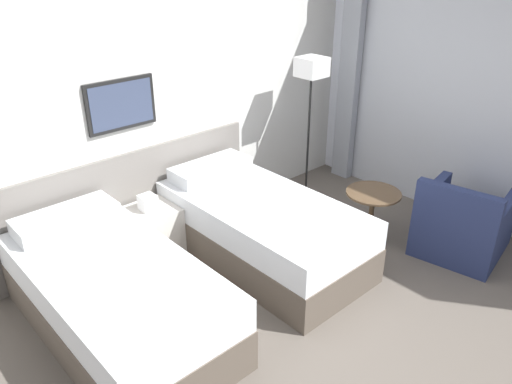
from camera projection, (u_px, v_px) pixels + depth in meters
ground_plane at (310, 336)px, 3.71m from camera, size 16.00×16.00×0.00m
wall_headboard at (145, 107)px, 4.49m from camera, size 10.00×0.10×2.70m
bed_near_door at (116, 296)px, 3.66m from camera, size 0.99×1.96×0.72m
bed_near_window at (261, 228)px, 4.54m from camera, size 0.99×1.96×0.72m
nightstand at (151, 231)px, 4.59m from camera, size 0.47×0.44×0.62m
floor_lamp at (311, 80)px, 5.16m from camera, size 0.27×0.27×1.59m
side_table at (372, 206)px, 4.76m from camera, size 0.52×0.52×0.53m
armchair at (462, 226)px, 4.64m from camera, size 0.93×0.85×0.77m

